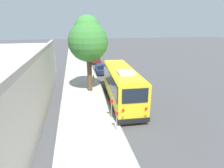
% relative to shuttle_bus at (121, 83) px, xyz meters
% --- Properties ---
extents(ground_plane, '(160.00, 160.00, 0.00)m').
position_rel_shuttle_bus_xyz_m(ground_plane, '(1.16, -0.65, -1.81)').
color(ground_plane, '#474749').
extents(sidewalk_slab, '(80.00, 4.29, 0.15)m').
position_rel_shuttle_bus_xyz_m(sidewalk_slab, '(1.16, 3.57, -1.74)').
color(sidewalk_slab, '#B2AFA8').
rests_on(sidewalk_slab, ground).
extents(curb_strip, '(80.00, 0.14, 0.15)m').
position_rel_shuttle_bus_xyz_m(curb_strip, '(1.16, 1.35, -1.74)').
color(curb_strip, '#9D9A94').
rests_on(curb_strip, ground).
extents(shuttle_bus, '(9.57, 2.93, 3.38)m').
position_rel_shuttle_bus_xyz_m(shuttle_bus, '(0.00, 0.00, 0.00)').
color(shuttle_bus, yellow).
rests_on(shuttle_bus, ground).
extents(parked_sedan_navy, '(4.70, 1.90, 1.28)m').
position_rel_shuttle_bus_xyz_m(parked_sedan_navy, '(11.07, 0.17, -1.22)').
color(parked_sedan_navy, '#19234C').
rests_on(parked_sedan_navy, ground).
extents(parked_sedan_maroon, '(4.54, 1.99, 1.30)m').
position_rel_shuttle_bus_xyz_m(parked_sedan_maroon, '(18.70, 0.05, -1.21)').
color(parked_sedan_maroon, maroon).
rests_on(parked_sedan_maroon, ground).
extents(parked_sedan_silver, '(4.43, 1.76, 1.30)m').
position_rel_shuttle_bus_xyz_m(parked_sedan_silver, '(25.72, 0.42, -1.21)').
color(parked_sedan_silver, '#A8AAAF').
rests_on(parked_sedan_silver, ground).
extents(parked_sedan_black, '(4.32, 1.87, 1.28)m').
position_rel_shuttle_bus_xyz_m(parked_sedan_black, '(31.24, 0.06, -1.22)').
color(parked_sedan_black, black).
rests_on(parked_sedan_black, ground).
extents(street_tree, '(4.05, 4.05, 7.90)m').
position_rel_shuttle_bus_xyz_m(street_tree, '(3.23, 2.71, 3.85)').
color(street_tree, brown).
rests_on(street_tree, sidewalk_slab).
extents(sign_post_near, '(0.06, 0.22, 1.37)m').
position_rel_shuttle_bus_xyz_m(sign_post_near, '(-4.96, 1.66, -0.95)').
color(sign_post_near, gray).
rests_on(sign_post_near, sidewalk_slab).
extents(sign_post_far, '(0.06, 0.22, 1.52)m').
position_rel_shuttle_bus_xyz_m(sign_post_far, '(-3.25, 1.66, -0.88)').
color(sign_post_far, gray).
rests_on(sign_post_far, sidewalk_slab).
extents(fire_hydrant, '(0.22, 0.22, 0.81)m').
position_rel_shuttle_bus_xyz_m(fire_hydrant, '(6.34, 1.97, -1.26)').
color(fire_hydrant, gold).
rests_on(fire_hydrant, sidewalk_slab).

